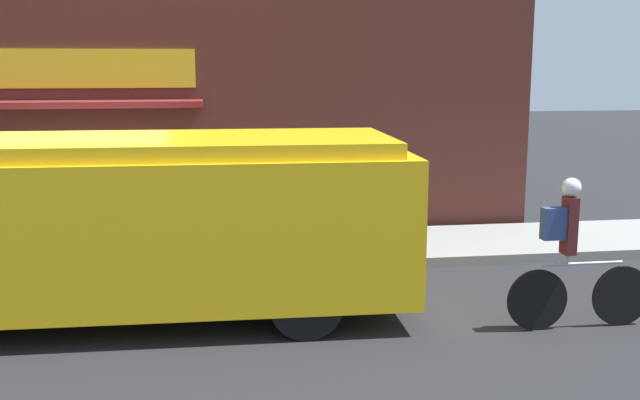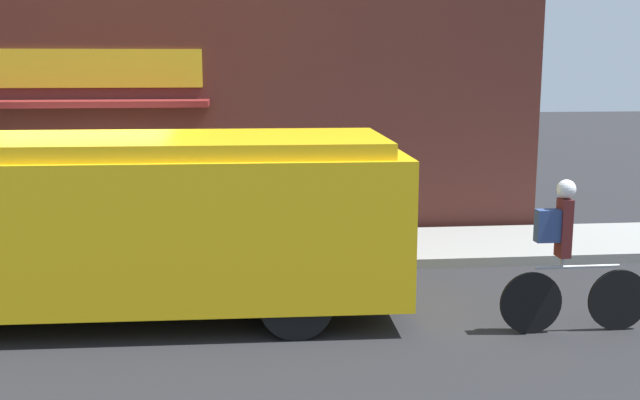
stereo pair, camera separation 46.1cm
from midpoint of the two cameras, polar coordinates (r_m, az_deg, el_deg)
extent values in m
plane|color=#232326|center=(11.03, -16.32, -5.77)|extent=(70.00, 70.00, 0.00)
cube|color=gray|center=(12.03, -15.44, -4.03)|extent=(28.00, 2.15, 0.14)
cube|color=#4C231E|center=(13.00, -14.97, 7.19)|extent=(14.94, 0.18, 4.69)
cube|color=gold|center=(12.99, -17.85, 9.52)|extent=(4.42, 0.05, 0.63)
cube|color=maroon|center=(12.66, -18.04, 6.98)|extent=(4.64, 0.74, 0.10)
cube|color=yellow|center=(9.03, -9.47, -1.66)|extent=(5.41, 2.35, 1.68)
cube|color=yellow|center=(8.89, -9.65, 4.21)|extent=(4.98, 2.16, 0.18)
cube|color=red|center=(10.56, -16.87, 0.24)|extent=(0.03, 0.44, 0.44)
cylinder|color=black|center=(10.11, -1.07, -4.40)|extent=(0.83, 0.28, 0.82)
cylinder|color=black|center=(8.28, -0.23, -7.75)|extent=(0.83, 0.28, 0.82)
cylinder|color=black|center=(9.25, 23.13, -7.03)|extent=(0.71, 0.04, 0.71)
cylinder|color=black|center=(8.80, 17.24, -7.51)|extent=(0.71, 0.04, 0.71)
cylinder|color=#999EA3|center=(8.90, 20.42, -4.79)|extent=(0.97, 0.04, 0.04)
cylinder|color=#999EA3|center=(8.81, 19.39, -4.48)|extent=(0.04, 0.04, 0.12)
cube|color=#561E1E|center=(8.72, 19.55, -2.03)|extent=(0.12, 0.20, 0.65)
sphere|color=white|center=(8.64, 19.72, 0.79)|extent=(0.21, 0.21, 0.21)
cube|color=navy|center=(8.64, 18.42, -1.88)|extent=(0.26, 0.14, 0.36)
camera|label=1|loc=(0.23, -88.74, 0.23)|focal=42.00mm
camera|label=2|loc=(0.23, 91.26, -0.23)|focal=42.00mm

